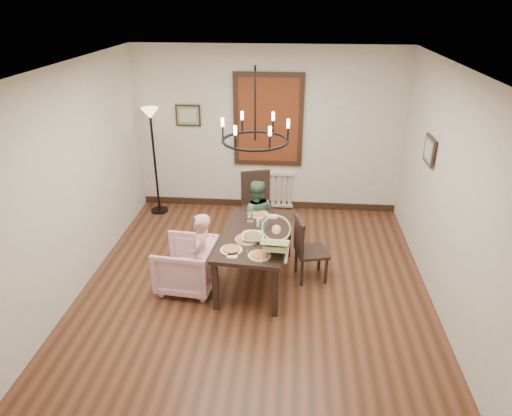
# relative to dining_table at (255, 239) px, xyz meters

# --- Properties ---
(room_shell) EXTENTS (4.51, 5.00, 2.81)m
(room_shell) POSITION_rel_dining_table_xyz_m (0.01, 0.21, 0.78)
(room_shell) COLOR brown
(room_shell) RESTS_ON ground
(dining_table) EXTENTS (0.98, 1.58, 0.71)m
(dining_table) POSITION_rel_dining_table_xyz_m (0.00, 0.00, 0.00)
(dining_table) COLOR black
(dining_table) RESTS_ON room_shell
(chair_far) EXTENTS (0.57, 0.57, 1.04)m
(chair_far) POSITION_rel_dining_table_xyz_m (-0.06, 1.23, -0.10)
(chair_far) COLOR black
(chair_far) RESTS_ON room_shell
(chair_right) EXTENTS (0.48, 0.48, 0.91)m
(chair_right) POSITION_rel_dining_table_xyz_m (0.74, 0.12, -0.17)
(chair_right) COLOR black
(chair_right) RESTS_ON room_shell
(armchair) EXTENTS (0.79, 0.77, 0.66)m
(armchair) POSITION_rel_dining_table_xyz_m (-0.87, -0.24, -0.29)
(armchair) COLOR #E9B2C6
(armchair) RESTS_ON room_shell
(elderly_woman) EXTENTS (0.26, 0.36, 0.94)m
(elderly_woman) POSITION_rel_dining_table_xyz_m (-0.64, -0.38, -0.15)
(elderly_woman) COLOR #E29FA2
(elderly_woman) RESTS_ON room_shell
(seated_man) EXTENTS (0.49, 0.39, 0.94)m
(seated_man) POSITION_rel_dining_table_xyz_m (-0.06, 0.76, -0.15)
(seated_man) COLOR #447357
(seated_man) RESTS_ON room_shell
(baby_bouncer) EXTENTS (0.40, 0.53, 0.33)m
(baby_bouncer) POSITION_rel_dining_table_xyz_m (0.28, -0.46, 0.25)
(baby_bouncer) COLOR #DDF0A5
(baby_bouncer) RESTS_ON dining_table
(salad_bowl) EXTENTS (0.35, 0.35, 0.09)m
(salad_bowl) POSITION_rel_dining_table_xyz_m (-0.02, -0.17, 0.13)
(salad_bowl) COLOR white
(salad_bowl) RESTS_ON dining_table
(pizza_platter) EXTENTS (0.30, 0.30, 0.04)m
(pizza_platter) POSITION_rel_dining_table_xyz_m (-0.09, -0.18, 0.10)
(pizza_platter) COLOR tan
(pizza_platter) RESTS_ON dining_table
(drinking_glass) EXTENTS (0.07, 0.07, 0.15)m
(drinking_glass) POSITION_rel_dining_table_xyz_m (0.12, 0.14, 0.16)
(drinking_glass) COLOR silver
(drinking_glass) RESTS_ON dining_table
(window_blinds) EXTENTS (1.00, 0.03, 1.40)m
(window_blinds) POSITION_rel_dining_table_xyz_m (0.01, 2.30, 0.98)
(window_blinds) COLOR brown
(window_blinds) RESTS_ON room_shell
(radiator) EXTENTS (0.92, 0.12, 0.62)m
(radiator) POSITION_rel_dining_table_xyz_m (0.01, 2.32, -0.27)
(radiator) COLOR silver
(radiator) RESTS_ON room_shell
(picture_back) EXTENTS (0.42, 0.03, 0.36)m
(picture_back) POSITION_rel_dining_table_xyz_m (-1.34, 2.31, 1.03)
(picture_back) COLOR black
(picture_back) RESTS_ON room_shell
(picture_right) EXTENTS (0.03, 0.42, 0.36)m
(picture_right) POSITION_rel_dining_table_xyz_m (2.22, 0.74, 1.03)
(picture_right) COLOR black
(picture_right) RESTS_ON room_shell
(floor_lamp) EXTENTS (0.30, 0.30, 1.80)m
(floor_lamp) POSITION_rel_dining_table_xyz_m (-1.89, 1.99, 0.28)
(floor_lamp) COLOR black
(floor_lamp) RESTS_ON room_shell
(chandelier) EXTENTS (0.80, 0.80, 0.04)m
(chandelier) POSITION_rel_dining_table_xyz_m (-0.00, 0.00, 1.33)
(chandelier) COLOR black
(chandelier) RESTS_ON room_shell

